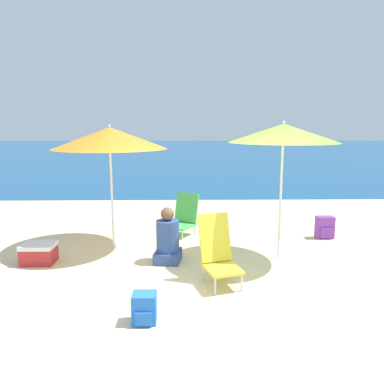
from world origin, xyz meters
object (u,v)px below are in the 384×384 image
at_px(beach_umbrella_orange, 110,138).
at_px(water_bottle, 208,253).
at_px(beach_chair_yellow, 218,252).
at_px(backpack_purple, 325,227).
at_px(backpack_blue, 144,308).
at_px(beach_umbrella_lime, 283,133).
at_px(cooler_box, 39,253).
at_px(beach_chair_green, 183,216).
at_px(person_seated_near, 168,240).

bearing_deg(beach_umbrella_orange, water_bottle, -24.00).
bearing_deg(beach_chair_yellow, backpack_purple, 25.14).
relative_size(backpack_purple, backpack_blue, 1.28).
relative_size(beach_chair_yellow, water_bottle, 3.10).
height_order(beach_umbrella_lime, water_bottle, beach_umbrella_lime).
bearing_deg(backpack_purple, beach_umbrella_lime, -136.33).
distance_m(water_bottle, cooler_box, 2.54).
height_order(beach_umbrella_orange, backpack_purple, beach_umbrella_orange).
height_order(beach_chair_yellow, beach_chair_green, beach_chair_yellow).
height_order(beach_chair_yellow, backpack_purple, beach_chair_yellow).
xyz_separation_m(beach_umbrella_lime, beach_chair_green, (-1.48, 1.39, -1.58)).
bearing_deg(person_seated_near, backpack_purple, 29.77).
distance_m(beach_umbrella_orange, beach_chair_green, 2.05).
bearing_deg(backpack_blue, beach_chair_green, 83.10).
bearing_deg(beach_chair_yellow, beach_umbrella_orange, 120.72).
height_order(beach_umbrella_orange, cooler_box, beach_umbrella_orange).
xyz_separation_m(beach_chair_green, backpack_purple, (2.60, -0.33, -0.14)).
xyz_separation_m(beach_umbrella_lime, beach_chair_yellow, (-1.02, -0.86, -1.51)).
relative_size(beach_umbrella_orange, backpack_blue, 6.49).
bearing_deg(person_seated_near, backpack_blue, -87.46).
relative_size(beach_chair_green, backpack_blue, 2.42).
bearing_deg(cooler_box, person_seated_near, 1.13).
relative_size(beach_chair_green, water_bottle, 2.66).
bearing_deg(beach_umbrella_orange, backpack_purple, 6.27).
distance_m(beach_umbrella_lime, person_seated_near, 2.34).
height_order(beach_umbrella_orange, backpack_blue, beach_umbrella_orange).
relative_size(beach_umbrella_orange, person_seated_near, 2.45).
bearing_deg(beach_umbrella_orange, beach_chair_yellow, -42.39).
relative_size(beach_umbrella_lime, water_bottle, 7.33).
xyz_separation_m(backpack_blue, cooler_box, (-1.77, 1.75, -0.00)).
bearing_deg(backpack_purple, beach_umbrella_orange, -173.73).
height_order(beach_umbrella_orange, beach_chair_green, beach_umbrella_orange).
bearing_deg(cooler_box, water_bottle, 1.39).
distance_m(beach_umbrella_lime, beach_chair_yellow, 2.01).
relative_size(beach_umbrella_lime, backpack_purple, 5.21).
bearing_deg(backpack_purple, beach_chair_yellow, -137.97).
height_order(beach_umbrella_lime, beach_umbrella_orange, beach_umbrella_lime).
distance_m(beach_umbrella_orange, person_seated_near, 1.92).
distance_m(beach_umbrella_lime, beach_chair_green, 2.58).
distance_m(beach_chair_green, cooler_box, 2.64).
relative_size(beach_chair_yellow, backpack_blue, 2.81).
relative_size(backpack_purple, water_bottle, 1.41).
xyz_separation_m(person_seated_near, backpack_blue, (-0.17, -1.79, -0.18)).
distance_m(beach_chair_yellow, cooler_box, 2.74).
relative_size(beach_umbrella_orange, beach_chair_green, 2.68).
bearing_deg(beach_umbrella_lime, water_bottle, -177.53).
xyz_separation_m(beach_umbrella_lime, person_seated_near, (-1.71, -0.07, -1.59)).
bearing_deg(water_bottle, beach_chair_yellow, -84.08).
height_order(beach_umbrella_lime, beach_chair_yellow, beach_umbrella_lime).
bearing_deg(beach_chair_green, person_seated_near, -66.13).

